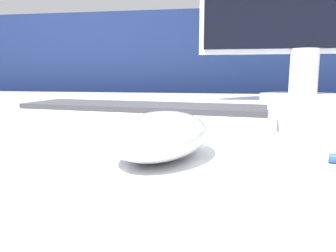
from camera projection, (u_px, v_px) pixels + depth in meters
name	position (u px, v px, depth m)	size (l,w,h in m)	color
partition_panel	(199.00, 144.00, 1.32)	(5.00, 0.03, 1.04)	navy
computer_mouse_near	(161.00, 135.00, 0.28)	(0.10, 0.13, 0.04)	silver
keyboard	(142.00, 112.00, 0.51)	(0.41, 0.17, 0.02)	white
monitor	(308.00, 0.00, 0.77)	(0.51, 0.20, 0.46)	white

